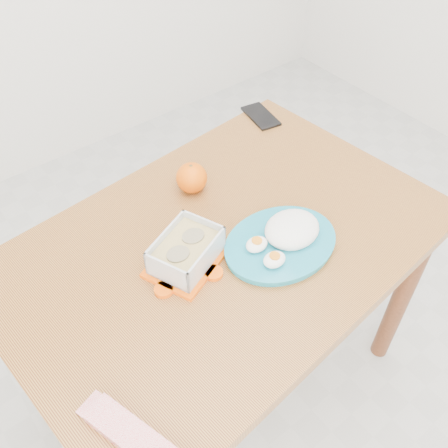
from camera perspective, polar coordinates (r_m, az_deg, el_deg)
ground at (r=1.90m, az=7.77°, el=-18.16°), size 3.50×3.50×0.00m
dining_table at (r=1.36m, az=0.00°, el=-4.89°), size 1.20×0.86×0.75m
food_container at (r=1.20m, az=-4.34°, el=-3.17°), size 0.23×0.21×0.08m
orange_fruit at (r=1.39m, az=-3.72°, el=5.29°), size 0.09×0.09×0.09m
rice_plate at (r=1.26m, az=6.91°, el=-1.51°), size 0.31×0.31×0.08m
candy_bar at (r=1.01m, az=-9.53°, el=-23.41°), size 0.12×0.24×0.02m
smartphone at (r=1.70m, az=4.22°, el=12.20°), size 0.10×0.16×0.01m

